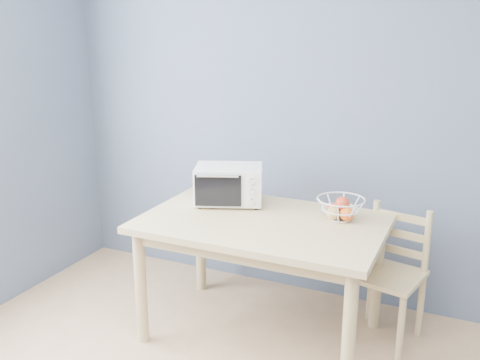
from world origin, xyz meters
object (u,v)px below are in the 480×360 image
at_px(fruit_basket, 340,209).
at_px(dining_chair, 390,276).
at_px(dining_table, 262,236).
at_px(toaster_oven, 226,184).

xyz_separation_m(fruit_basket, dining_chair, (0.29, 0.11, -0.42)).
relative_size(dining_table, toaster_oven, 2.85).
xyz_separation_m(dining_table, dining_chair, (0.71, 0.29, -0.25)).
xyz_separation_m(toaster_oven, fruit_basket, (0.73, 0.00, -0.06)).
distance_m(toaster_oven, fruit_basket, 0.74).
height_order(toaster_oven, fruit_basket, toaster_oven).
bearing_deg(dining_chair, toaster_oven, -161.30).
bearing_deg(dining_table, toaster_oven, 150.37).
height_order(fruit_basket, dining_chair, fruit_basket).
distance_m(dining_table, dining_chair, 0.80).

